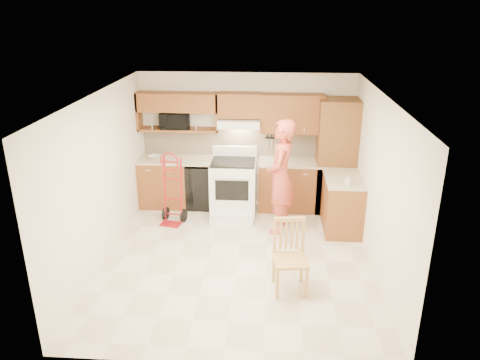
# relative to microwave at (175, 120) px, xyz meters

# --- Properties ---
(floor) EXTENTS (4.00, 4.50, 0.02)m
(floor) POSITION_rel_microwave_xyz_m (1.31, -2.08, -1.65)
(floor) COLOR beige
(floor) RESTS_ON ground
(ceiling) EXTENTS (4.00, 4.50, 0.02)m
(ceiling) POSITION_rel_microwave_xyz_m (1.31, -2.08, 0.87)
(ceiling) COLOR white
(ceiling) RESTS_ON ground
(wall_back) EXTENTS (4.00, 0.02, 2.50)m
(wall_back) POSITION_rel_microwave_xyz_m (1.31, 0.17, -0.39)
(wall_back) COLOR white
(wall_back) RESTS_ON ground
(wall_front) EXTENTS (4.00, 0.02, 2.50)m
(wall_front) POSITION_rel_microwave_xyz_m (1.31, -4.34, -0.39)
(wall_front) COLOR white
(wall_front) RESTS_ON ground
(wall_left) EXTENTS (0.02, 4.50, 2.50)m
(wall_left) POSITION_rel_microwave_xyz_m (-0.70, -2.08, -0.39)
(wall_left) COLOR white
(wall_left) RESTS_ON ground
(wall_right) EXTENTS (0.02, 4.50, 2.50)m
(wall_right) POSITION_rel_microwave_xyz_m (3.32, -2.08, -0.39)
(wall_right) COLOR white
(wall_right) RESTS_ON ground
(backsplash) EXTENTS (3.92, 0.03, 0.55)m
(backsplash) POSITION_rel_microwave_xyz_m (1.31, 0.15, -0.44)
(backsplash) COLOR beige
(backsplash) RESTS_ON wall_back
(lower_cab_left) EXTENTS (0.90, 0.60, 0.90)m
(lower_cab_left) POSITION_rel_microwave_xyz_m (-0.24, -0.14, -1.19)
(lower_cab_left) COLOR brown
(lower_cab_left) RESTS_ON ground
(dishwasher) EXTENTS (0.60, 0.60, 0.85)m
(dishwasher) POSITION_rel_microwave_xyz_m (0.51, -0.14, -1.22)
(dishwasher) COLOR black
(dishwasher) RESTS_ON ground
(lower_cab_right) EXTENTS (1.14, 0.60, 0.90)m
(lower_cab_right) POSITION_rel_microwave_xyz_m (2.14, -0.14, -1.19)
(lower_cab_right) COLOR brown
(lower_cab_right) RESTS_ON ground
(countertop_left) EXTENTS (1.50, 0.63, 0.04)m
(countertop_left) POSITION_rel_microwave_xyz_m (0.06, -0.13, -0.72)
(countertop_left) COLOR #BFAB8B
(countertop_left) RESTS_ON lower_cab_left
(countertop_right) EXTENTS (1.14, 0.63, 0.04)m
(countertop_right) POSITION_rel_microwave_xyz_m (2.14, -0.13, -0.72)
(countertop_right) COLOR #BFAB8B
(countertop_right) RESTS_ON lower_cab_right
(cab_return_right) EXTENTS (0.60, 1.00, 0.90)m
(cab_return_right) POSITION_rel_microwave_xyz_m (3.01, -0.94, -1.19)
(cab_return_right) COLOR brown
(cab_return_right) RESTS_ON ground
(countertop_return) EXTENTS (0.63, 1.00, 0.04)m
(countertop_return) POSITION_rel_microwave_xyz_m (3.01, -0.94, -0.72)
(countertop_return) COLOR #BFAB8B
(countertop_return) RESTS_ON cab_return_right
(pantry_tall) EXTENTS (0.70, 0.60, 2.10)m
(pantry_tall) POSITION_rel_microwave_xyz_m (2.96, -0.14, -0.59)
(pantry_tall) COLOR brown
(pantry_tall) RESTS_ON ground
(upper_cab_left) EXTENTS (1.50, 0.33, 0.34)m
(upper_cab_left) POSITION_rel_microwave_xyz_m (0.06, 0.00, 0.34)
(upper_cab_left) COLOR brown
(upper_cab_left) RESTS_ON wall_back
(upper_shelf_mw) EXTENTS (1.50, 0.33, 0.04)m
(upper_shelf_mw) POSITION_rel_microwave_xyz_m (0.06, 0.00, -0.17)
(upper_shelf_mw) COLOR brown
(upper_shelf_mw) RESTS_ON wall_back
(upper_cab_center) EXTENTS (0.76, 0.33, 0.44)m
(upper_cab_center) POSITION_rel_microwave_xyz_m (1.19, 0.00, 0.30)
(upper_cab_center) COLOR brown
(upper_cab_center) RESTS_ON wall_back
(upper_cab_right) EXTENTS (1.14, 0.33, 0.70)m
(upper_cab_right) POSITION_rel_microwave_xyz_m (2.14, 0.00, 0.16)
(upper_cab_right) COLOR brown
(upper_cab_right) RESTS_ON wall_back
(range_hood) EXTENTS (0.76, 0.46, 0.14)m
(range_hood) POSITION_rel_microwave_xyz_m (1.19, -0.06, -0.01)
(range_hood) COLOR white
(range_hood) RESTS_ON wall_back
(knife_strip) EXTENTS (0.40, 0.05, 0.29)m
(knife_strip) POSITION_rel_microwave_xyz_m (1.86, 0.12, -0.40)
(knife_strip) COLOR black
(knife_strip) RESTS_ON backsplash
(microwave) EXTENTS (0.59, 0.44, 0.31)m
(microwave) POSITION_rel_microwave_xyz_m (0.00, 0.00, 0.00)
(microwave) COLOR black
(microwave) RESTS_ON upper_shelf_mw
(range) EXTENTS (0.81, 1.07, 1.20)m
(range) POSITION_rel_microwave_xyz_m (1.11, -0.49, -1.04)
(range) COLOR white
(range) RESTS_ON ground
(person) EXTENTS (0.57, 0.77, 1.94)m
(person) POSITION_rel_microwave_xyz_m (1.95, -1.05, -0.67)
(person) COLOR #C44938
(person) RESTS_ON ground
(hand_truck) EXTENTS (0.54, 0.50, 1.18)m
(hand_truck) POSITION_rel_microwave_xyz_m (0.07, -0.92, -1.05)
(hand_truck) COLOR maroon
(hand_truck) RESTS_ON ground
(dining_chair) EXTENTS (0.50, 0.54, 0.99)m
(dining_chair) POSITION_rel_microwave_xyz_m (2.08, -2.85, -1.15)
(dining_chair) COLOR tan
(dining_chair) RESTS_ON ground
(soap_bottle) EXTENTS (0.08, 0.08, 0.17)m
(soap_bottle) POSITION_rel_microwave_xyz_m (3.01, -1.28, -0.62)
(soap_bottle) COLOR white
(soap_bottle) RESTS_ON countertop_return
(bowl) EXTENTS (0.28, 0.28, 0.05)m
(bowl) POSITION_rel_microwave_xyz_m (-0.40, -0.14, -0.68)
(bowl) COLOR white
(bowl) RESTS_ON countertop_left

